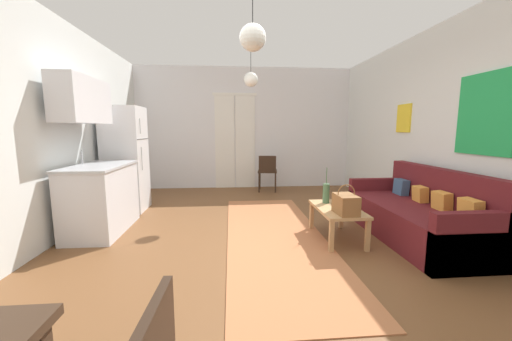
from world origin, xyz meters
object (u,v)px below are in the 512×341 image
Objects in this scene: bamboo_vase at (326,193)px; pendant_lamp_near at (253,37)px; handbag at (346,204)px; refrigerator at (126,159)px; coffee_table at (337,212)px; accent_chair at (267,170)px; couch at (419,217)px; pendant_lamp_far at (251,80)px.

pendant_lamp_near is at bearing -134.50° from bamboo_vase.
handbag is 0.20× the size of refrigerator.
accent_chair is at bearing 100.17° from coffee_table.
couch is 2.24× the size of coffee_table.
couch is at bearing -15.82° from bamboo_vase.
pendant_lamp_near is 2.36m from pendant_lamp_far.
accent_chair is (-0.52, 3.18, -0.05)m from handbag.
handbag is at bearing -169.45° from couch.
accent_chair reaches higher than coffee_table.
bamboo_vase is (-0.07, 0.25, 0.19)m from coffee_table.
accent_chair is at bearing 26.47° from refrigerator.
bamboo_vase is at bearing 105.63° from coffee_table.
pendant_lamp_far is (0.15, 2.36, 0.04)m from pendant_lamp_near.
couch is at bearing 19.32° from pendant_lamp_near.
refrigerator is at bearing 152.48° from coffee_table.
handbag is at bearing -90.79° from coffee_table.
handbag is 0.43× the size of accent_chair.
coffee_table is 1.23× the size of pendant_lamp_far.
accent_chair is at bearing 117.82° from couch.
bamboo_vase is at bearing 45.50° from pendant_lamp_near.
couch is 3.22m from pendant_lamp_far.
pendant_lamp_near is (-1.06, -1.08, 1.63)m from bamboo_vase.
handbag is 2.64m from pendant_lamp_far.
handbag is 3.65m from refrigerator.
pendant_lamp_far is (-0.99, 1.52, 1.85)m from coffee_table.
coffee_table is 1.85× the size of bamboo_vase.
pendant_lamp_far is at bearing 86.41° from pendant_lamp_near.
couch is 2.63× the size of pendant_lamp_near.
handbag is 0.46× the size of pendant_lamp_near.
pendant_lamp_near is at bearing -153.26° from handbag.
pendant_lamp_near reaches higher than accent_chair.
refrigerator is 2.34× the size of pendant_lamp_near.
coffee_table is 3.55m from refrigerator.
accent_chair is at bearing 80.72° from pendant_lamp_near.
pendant_lamp_near reaches higher than couch.
bamboo_vase is 2.29m from pendant_lamp_far.
coffee_table is 0.32m from bamboo_vase.
pendant_lamp_far is at bearing 80.01° from accent_chair.
pendant_lamp_near is at bearing -160.68° from couch.
couch is at bearing -37.97° from pendant_lamp_far.
bamboo_vase reaches higher than handbag.
refrigerator is 2.44× the size of pendant_lamp_far.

